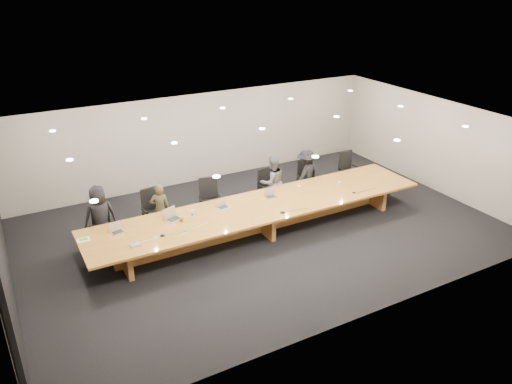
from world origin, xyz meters
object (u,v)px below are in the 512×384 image
person_a (100,217)px  person_d (306,175)px  person_b (160,209)px  water_bottle (192,214)px  laptop_c (224,204)px  mic_right (354,192)px  amber_mug (182,220)px  conference_table (262,213)px  chair_far_right (349,170)px  person_c (272,182)px  mic_center (283,212)px  chair_mid_right (269,187)px  mic_left (162,235)px  paper_cup_far (340,183)px  chair_left (155,211)px  paper_cup_near (299,187)px  av_box (135,245)px  chair_mid_left (211,200)px  laptop_d (271,193)px  chair_right (307,179)px  laptop_a (117,228)px  chair_far_left (101,226)px  laptop_b (173,214)px

person_a → person_d: (5.91, -0.08, -0.03)m
person_b → water_bottle: person_b is taller
laptop_c → mic_right: size_ratio=2.86×
amber_mug → conference_table: bearing=-3.6°
conference_table → chair_far_right: chair_far_right is taller
person_c → mic_center: person_c is taller
chair_mid_right → person_b: person_b is taller
mic_left → mic_right: (5.30, -0.21, -0.00)m
conference_table → person_d: 2.45m
chair_mid_right → chair_far_right: size_ratio=0.94×
person_a → paper_cup_far: (6.31, -1.15, 0.00)m
chair_left → paper_cup_near: 3.91m
av_box → water_bottle: bearing=18.0°
chair_left → mic_left: chair_left is taller
person_c → chair_mid_left: bearing=-1.3°
chair_left → person_d: 4.54m
conference_table → paper_cup_far: bearing=2.3°
chair_mid_left → water_bottle: bearing=-122.9°
mic_right → paper_cup_far: bearing=91.3°
chair_left → paper_cup_near: chair_left is taller
laptop_c → amber_mug: laptop_c is taller
chair_far_right → mic_center: size_ratio=8.52×
person_d → laptop_c: (-3.05, -0.83, 0.11)m
person_a → chair_mid_right: bearing=179.5°
av_box → conference_table: bearing=4.2°
person_a → paper_cup_near: size_ratio=17.71×
person_d → av_box: 5.77m
paper_cup_far → chair_left: bearing=166.0°
person_c → laptop_d: (-0.53, -0.83, 0.10)m
chair_mid_right → person_c: person_c is taller
chair_right → laptop_a: 5.97m
water_bottle → person_d: bearing=14.0°
laptop_d → paper_cup_near: 0.96m
paper_cup_far → mic_right: paper_cup_far is taller
person_a → chair_left: bearing=-177.7°
chair_right → av_box: bearing=-144.9°
chair_right → person_b: 4.59m
water_bottle → mic_left: bearing=-152.1°
laptop_c → chair_mid_left: bearing=76.6°
paper_cup_far → chair_mid_right: bearing=142.5°
chair_mid_right → av_box: bearing=-170.5°
chair_far_left → chair_right: size_ratio=0.95×
chair_mid_right → person_b: 3.28m
chair_mid_left → mic_left: (-1.86, -1.50, 0.17)m
person_d → mic_center: person_d is taller
chair_far_left → person_d: bearing=14.8°
chair_right → water_bottle: size_ratio=5.09×
laptop_b → amber_mug: bearing=-73.6°
chair_mid_left → laptop_c: 0.90m
laptop_b → water_bottle: laptop_b is taller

